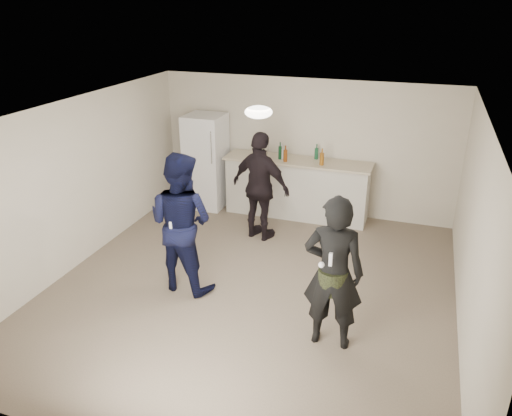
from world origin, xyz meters
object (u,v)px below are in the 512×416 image
(counter, at_px, (297,189))
(spectator, at_px, (261,187))
(fridge, at_px, (206,161))
(woman, at_px, (333,273))
(shaker, at_px, (259,152))
(man, at_px, (181,222))

(counter, relative_size, spectator, 1.41)
(fridge, relative_size, spectator, 0.98)
(woman, relative_size, spectator, 1.02)
(fridge, height_order, woman, woman)
(counter, xyz_separation_m, shaker, (-0.73, -0.02, 0.65))
(man, xyz_separation_m, woman, (2.20, -0.59, -0.04))
(man, xyz_separation_m, spectator, (0.54, 1.82, -0.07))
(fridge, xyz_separation_m, woman, (3.10, -3.43, 0.04))
(counter, bearing_deg, shaker, -178.29)
(counter, bearing_deg, woman, -69.28)
(woman, bearing_deg, spectator, -58.07)
(man, distance_m, woman, 2.28)
(shaker, height_order, woman, woman)
(fridge, height_order, spectator, spectator)
(fridge, height_order, shaker, fridge)
(counter, xyz_separation_m, man, (-0.88, -2.91, 0.46))
(fridge, relative_size, woman, 0.95)
(fridge, height_order, man, man)
(shaker, distance_m, man, 2.90)
(spectator, bearing_deg, shaker, -53.58)
(shaker, bearing_deg, counter, 1.71)
(shaker, relative_size, woman, 0.09)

